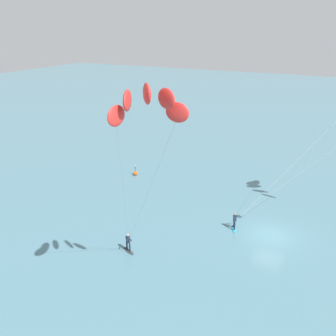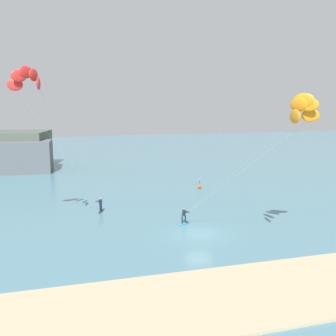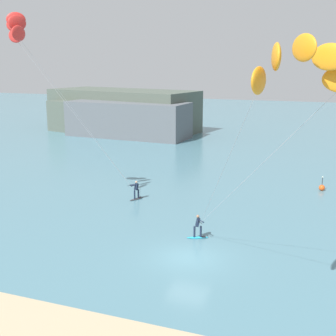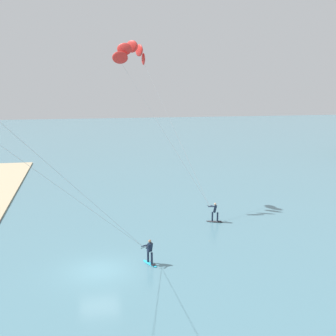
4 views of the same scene
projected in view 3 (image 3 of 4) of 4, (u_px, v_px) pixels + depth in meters
The scene contains 5 objects.
ground_plane at pixel (188, 258), 28.36m from camera, with size 240.00×240.00×0.00m, color slate.
kitesurfer_nearshore at pixel (24, 37), 34.22m from camera, with size 9.03×8.74×15.46m.
kitesurfer_mid_water at pixel (295, 76), 18.69m from camera, with size 10.13×11.65×12.98m.
marker_buoy at pixel (322, 187), 43.06m from camera, with size 0.56×0.56×1.38m.
distant_headland at pixel (120, 114), 78.22m from camera, with size 27.82×17.95×7.07m.
Camera 3 is at (8.09, -25.10, 11.90)m, focal length 48.82 mm.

